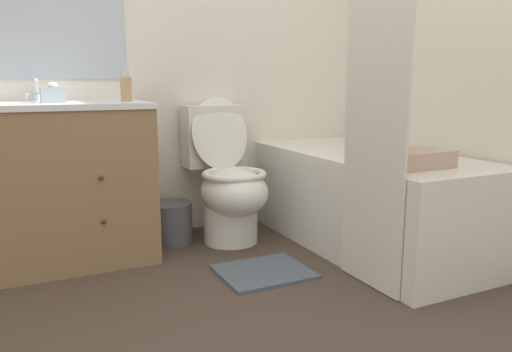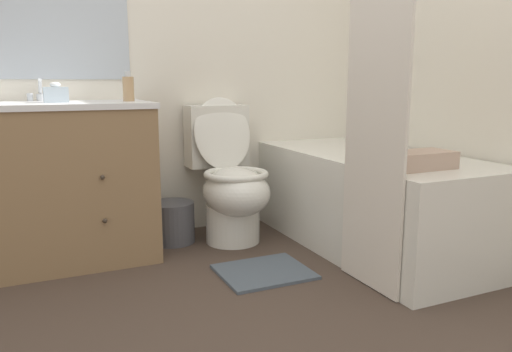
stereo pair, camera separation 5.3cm
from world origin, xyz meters
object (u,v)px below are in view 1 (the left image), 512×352
Objects in this scene: tissue_box at (53,94)px; soap_dispenser at (126,88)px; sink_faucet at (37,95)px; bath_mat at (264,272)px; wastebasket at (170,223)px; bathtub at (369,199)px; vanity_cabinet at (46,183)px; toilet at (228,182)px; bath_towel_folded at (418,159)px.

soap_dispenser reaches higher than tissue_box.
sink_faucet is 0.31× the size of bath_mat.
bath_mat is at bearing -67.47° from wastebasket.
soap_dispenser reaches higher than bathtub.
vanity_cabinet is 1.82m from bathtub.
bath_mat is (0.97, -0.85, -0.89)m from sink_faucet.
toilet is 5.39× the size of soap_dispenser.
vanity_cabinet is at bearing 147.99° from bath_towel_folded.
tissue_box is 1.88m from bath_towel_folded.
toilet is 0.43m from wastebasket.
vanity_cabinet is 0.66m from soap_dispenser.
bath_towel_folded is at bearing -29.51° from bath_mat.
soap_dispenser is 0.36× the size of bath_mat.
vanity_cabinet reaches higher than bath_mat.
sink_faucet is 2.05m from bath_towel_folded.
bathtub reaches higher than wastebasket.
soap_dispenser reaches higher than wastebasket.
vanity_cabinet is 9.08× the size of tissue_box.
bath_towel_folded is at bearing -33.01° from tissue_box.
toilet is 0.85m from bathtub.
bathtub is 3.49× the size of bath_mat.
bath_towel_folded is at bearing -40.14° from soap_dispenser.
tissue_box reaches higher than bath_mat.
vanity_cabinet reaches higher than bath_towel_folded.
bathtub is 0.61m from bath_towel_folded.
toilet reaches higher than bathtub.
soap_dispenser is (0.44, -0.22, 0.04)m from sink_faucet.
vanity_cabinet is 1.03m from toilet.
bath_towel_folded is at bearing -36.87° from sink_faucet.
wastebasket is 0.59× the size of bath_mat.
sink_faucet is 1.18× the size of tissue_box.
toilet is at bearing 148.12° from bathtub.
toilet is 1.10m from tissue_box.
soap_dispenser reaches higher than vanity_cabinet.
toilet is 0.56× the size of bathtub.
toilet is 2.66× the size of bath_towel_folded.
tissue_box is at bearing 146.99° from bath_towel_folded.
soap_dispenser reaches higher than toilet.
wastebasket is 2.23× the size of tissue_box.
sink_faucet is 1.98m from bathtub.
bath_mat is at bearing -49.82° from soap_dispenser.
vanity_cabinet is 0.69× the size of bathtub.
bath_towel_folded reaches higher than bathtub.
sink_faucet is 1.57m from bath_mat.
tissue_box is 0.36× the size of bath_towel_folded.
soap_dispenser is (0.44, -0.02, 0.50)m from vanity_cabinet.
tissue_box is at bearing -71.81° from sink_faucet.
soap_dispenser is (-1.30, 0.49, 0.65)m from bathtub.
vanity_cabinet is 0.50m from sink_faucet.
sink_faucet is at bearing 153.42° from soap_dispenser.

